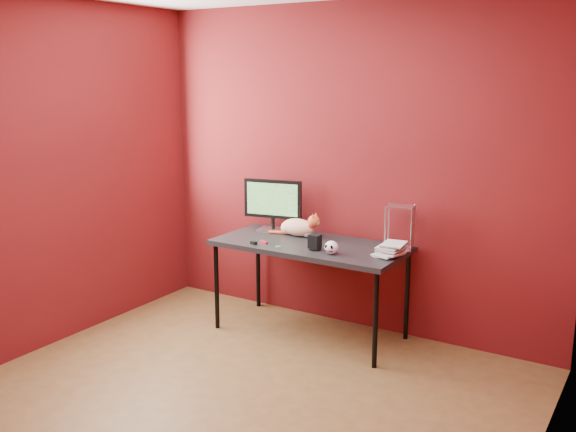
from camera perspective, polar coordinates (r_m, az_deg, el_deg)
The scene contains 11 objects.
room at distance 3.67m, azimuth -6.52°, elevation 3.11°, with size 3.52×3.52×2.61m.
desk at distance 5.03m, azimuth 1.98°, elevation -2.97°, with size 1.50×0.70×0.75m.
monitor at distance 5.36m, azimuth -1.37°, elevation 1.21°, with size 0.50×0.20×0.43m.
cat at distance 5.22m, azimuth 0.93°, elevation -1.00°, with size 0.45×0.18×0.21m.
skull_mug at distance 4.70m, azimuth 3.88°, elevation -2.80°, with size 0.10×0.10×0.10m.
speaker at distance 4.81m, azimuth 2.40°, elevation -2.39°, with size 0.10×0.10×0.12m.
book_stack at distance 4.65m, azimuth 8.54°, elevation 3.02°, with size 0.21×0.25×1.07m.
wire_rack at distance 4.89m, azimuth 9.90°, elevation -0.98°, with size 0.22×0.20×0.33m.
pocket_knife at distance 5.01m, azimuth -2.17°, elevation -2.33°, with size 0.09×0.02×0.02m, color #A80C28.
black_gadget at distance 4.98m, azimuth -3.07°, elevation -2.40°, with size 0.05×0.03×0.02m, color black.
washer at distance 4.91m, azimuth -0.88°, elevation -2.72°, with size 0.05×0.05×0.00m, color #B5B5BA.
Camera 1 is at (2.24, -2.85, 2.03)m, focal length 40.00 mm.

